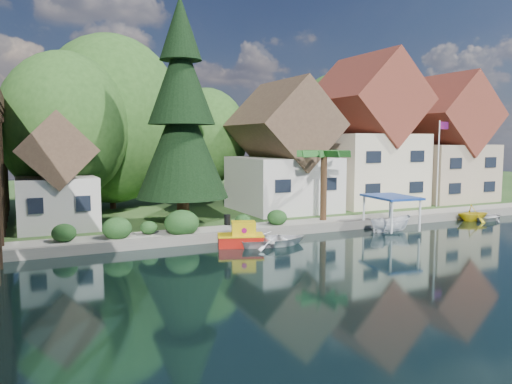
% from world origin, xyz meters
% --- Properties ---
extents(ground, '(140.00, 140.00, 0.00)m').
position_xyz_m(ground, '(0.00, 0.00, 0.00)').
color(ground, black).
rests_on(ground, ground).
extents(bank, '(140.00, 52.00, 0.50)m').
position_xyz_m(bank, '(0.00, 34.00, 0.25)').
color(bank, '#294B1E').
rests_on(bank, ground).
extents(seawall, '(60.00, 0.40, 0.62)m').
position_xyz_m(seawall, '(4.00, 8.00, 0.31)').
color(seawall, slate).
rests_on(seawall, ground).
extents(promenade, '(50.00, 2.60, 0.06)m').
position_xyz_m(promenade, '(6.00, 9.30, 0.53)').
color(promenade, gray).
rests_on(promenade, bank).
extents(house_left, '(7.64, 8.64, 11.02)m').
position_xyz_m(house_left, '(7.00, 16.00, 5.14)').
color(house_left, beige).
rests_on(house_left, bank).
extents(house_center, '(8.65, 9.18, 13.89)m').
position_xyz_m(house_center, '(16.00, 16.50, 6.42)').
color(house_center, beige).
rests_on(house_center, bank).
extents(house_right, '(8.15, 8.64, 12.45)m').
position_xyz_m(house_right, '(25.00, 16.00, 5.78)').
color(house_right, tan).
rests_on(house_right, bank).
extents(shed, '(5.09, 5.40, 7.85)m').
position_xyz_m(shed, '(-11.00, 14.50, 3.83)').
color(shed, beige).
rests_on(shed, bank).
extents(bg_trees, '(49.90, 13.30, 10.57)m').
position_xyz_m(bg_trees, '(1.00, 21.25, 7.29)').
color(bg_trees, '#382314').
rests_on(bg_trees, bank).
extents(shrubs, '(15.76, 2.47, 1.70)m').
position_xyz_m(shrubs, '(-4.60, 9.26, 1.23)').
color(shrubs, '#153B17').
rests_on(shrubs, bank).
extents(conifer, '(6.41, 6.41, 15.77)m').
position_xyz_m(conifer, '(-2.87, 12.39, 8.09)').
color(conifer, '#382314').
rests_on(conifer, bank).
extents(palm_tree, '(4.61, 4.61, 5.51)m').
position_xyz_m(palm_tree, '(7.02, 9.61, 5.31)').
color(palm_tree, '#382314').
rests_on(palm_tree, bank).
extents(flagpole, '(1.21, 0.19, 7.70)m').
position_xyz_m(flagpole, '(20.76, 12.00, 5.22)').
color(flagpole, white).
rests_on(flagpole, bank).
extents(tugboat, '(3.13, 2.37, 2.02)m').
position_xyz_m(tugboat, '(-1.12, 6.12, 0.60)').
color(tugboat, '#AF140B').
rests_on(tugboat, ground).
extents(boat_white_a, '(4.53, 3.43, 0.89)m').
position_xyz_m(boat_white_a, '(0.77, 5.57, 0.44)').
color(boat_white_a, white).
rests_on(boat_white_a, ground).
extents(boat_canopy, '(3.32, 4.23, 2.56)m').
position_xyz_m(boat_canopy, '(10.38, 6.09, 1.10)').
color(boat_canopy, white).
rests_on(boat_canopy, ground).
extents(boat_yellow, '(3.15, 2.87, 1.43)m').
position_xyz_m(boat_yellow, '(19.56, 7.04, 0.72)').
color(boat_yellow, yellow).
rests_on(boat_yellow, ground).
extents(boat_white_b, '(3.82, 3.23, 0.67)m').
position_xyz_m(boat_white_b, '(21.24, 6.80, 0.34)').
color(boat_white_b, silver).
rests_on(boat_white_b, ground).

